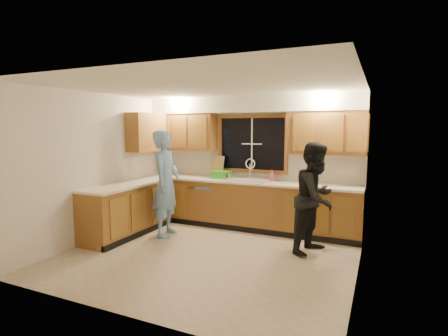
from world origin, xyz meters
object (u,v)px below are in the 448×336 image
(sink, at_px, (247,183))
(soap_bottle, at_px, (272,175))
(dishwasher, at_px, (207,203))
(man, at_px, (166,183))
(woman, at_px, (316,198))
(stove, at_px, (106,217))
(dish_crate, at_px, (221,175))
(bowl, at_px, (307,183))
(knife_block, at_px, (171,170))

(sink, height_order, soap_bottle, sink)
(sink, relative_size, dishwasher, 1.05)
(dishwasher, bearing_deg, soap_bottle, 7.97)
(man, relative_size, woman, 1.11)
(soap_bottle, bearing_deg, stove, -138.42)
(stove, relative_size, woman, 0.53)
(sink, distance_m, dish_crate, 0.56)
(dishwasher, relative_size, woman, 0.48)
(sink, distance_m, woman, 1.64)
(stove, bearing_deg, bowl, 31.98)
(dishwasher, xyz_separation_m, stove, (-0.95, -1.81, 0.04))
(knife_block, height_order, bowl, knife_block)
(sink, xyz_separation_m, soap_bottle, (0.44, 0.17, 0.16))
(dishwasher, height_order, knife_block, knife_block)
(dish_crate, bearing_deg, dishwasher, -174.71)
(stove, bearing_deg, dishwasher, 62.31)
(soap_bottle, bearing_deg, man, -142.22)
(stove, height_order, knife_block, knife_block)
(dishwasher, relative_size, bowl, 3.91)
(stove, relative_size, man, 0.48)
(knife_block, distance_m, dish_crate, 1.19)
(knife_block, bearing_deg, bowl, -8.41)
(man, xyz_separation_m, woman, (2.55, 0.24, -0.09))
(sink, xyz_separation_m, woman, (1.43, -0.81, -0.01))
(woman, bearing_deg, bowl, 38.95)
(stove, xyz_separation_m, man, (0.68, 0.78, 0.49))
(dishwasher, bearing_deg, bowl, 0.63)
(woman, height_order, dish_crate, woman)
(knife_block, relative_size, dish_crate, 0.61)
(bowl, bearing_deg, knife_block, 179.39)
(sink, distance_m, soap_bottle, 0.50)
(sink, bearing_deg, soap_bottle, 20.54)
(man, relative_size, knife_block, 9.35)
(knife_block, xyz_separation_m, soap_bottle, (2.17, 0.13, 0.00))
(soap_bottle, relative_size, bowl, 1.00)
(sink, xyz_separation_m, man, (-1.12, -1.05, 0.08))
(man, xyz_separation_m, soap_bottle, (1.56, 1.21, 0.08))
(dishwasher, relative_size, man, 0.44)
(bowl, bearing_deg, woman, -69.73)
(sink, xyz_separation_m, dish_crate, (-0.54, 0.01, 0.13))
(woman, distance_m, soap_bottle, 1.40)
(stove, distance_m, dish_crate, 2.30)
(dishwasher, height_order, soap_bottle, soap_bottle)
(man, relative_size, bowl, 8.99)
(knife_block, bearing_deg, man, -68.44)
(woman, distance_m, knife_block, 3.28)
(dish_crate, bearing_deg, man, -118.71)
(stove, relative_size, dish_crate, 2.73)
(dish_crate, height_order, bowl, dish_crate)
(man, height_order, bowl, man)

